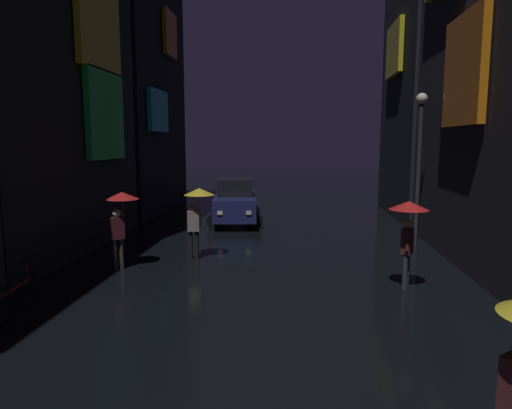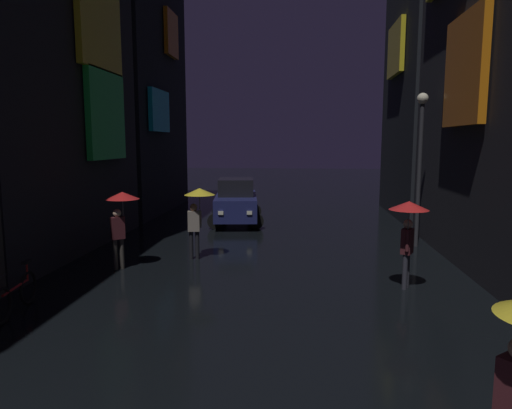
# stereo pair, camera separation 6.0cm
# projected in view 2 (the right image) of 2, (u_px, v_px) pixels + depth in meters

# --- Properties ---
(building_left_far) EXTENTS (4.25, 7.88, 12.21)m
(building_left_far) POSITION_uv_depth(u_px,v_px,m) (127.00, 88.00, 22.56)
(building_left_far) COLOR black
(building_left_far) RESTS_ON ground
(pedestrian_far_right_yellow) EXTENTS (0.90, 0.90, 2.12)m
(pedestrian_far_right_yellow) POSITION_uv_depth(u_px,v_px,m) (198.00, 203.00, 13.40)
(pedestrian_far_right_yellow) COLOR black
(pedestrian_far_right_yellow) RESTS_ON ground
(pedestrian_foreground_right_red) EXTENTS (0.90, 0.90, 2.12)m
(pedestrian_foreground_right_red) POSITION_uv_depth(u_px,v_px,m) (408.00, 220.00, 10.53)
(pedestrian_foreground_right_red) COLOR #2D2D38
(pedestrian_foreground_right_red) RESTS_ON ground
(pedestrian_near_crossing_red) EXTENTS (0.90, 0.90, 2.12)m
(pedestrian_near_crossing_red) POSITION_uv_depth(u_px,v_px,m) (121.00, 209.00, 12.38)
(pedestrian_near_crossing_red) COLOR #38332D
(pedestrian_near_crossing_red) RESTS_ON ground
(bicycle_parked_at_storefront) EXTENTS (0.30, 1.81, 0.96)m
(bicycle_parked_at_storefront) POSITION_uv_depth(u_px,v_px,m) (16.00, 295.00, 9.25)
(bicycle_parked_at_storefront) COLOR black
(bicycle_parked_at_storefront) RESTS_ON ground
(car_distant) EXTENTS (2.58, 4.30, 1.92)m
(car_distant) POSITION_uv_depth(u_px,v_px,m) (236.00, 202.00, 19.48)
(car_distant) COLOR navy
(car_distant) RESTS_ON ground
(streetlamp_right_far) EXTENTS (0.36, 0.36, 5.03)m
(streetlamp_right_far) POSITION_uv_depth(u_px,v_px,m) (420.00, 151.00, 14.83)
(streetlamp_right_far) COLOR #2D2D33
(streetlamp_right_far) RESTS_ON ground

